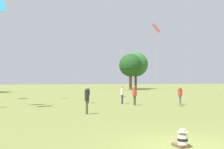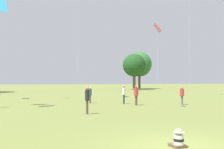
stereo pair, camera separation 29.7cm
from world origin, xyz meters
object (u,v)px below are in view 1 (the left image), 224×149
person_standing_1 (135,94)px  distant_tree_0 (131,65)px  person_standing_0 (87,97)px  distant_tree_3 (136,64)px  person_standing_5 (122,92)px  person_standing_4 (88,93)px  kite_2 (156,31)px  seated_toddler (182,139)px  person_standing_2 (180,94)px

person_standing_1 → distant_tree_0: bearing=-167.6°
person_standing_0 → distant_tree_3: distant_tree_3 is taller
person_standing_5 → distant_tree_0: bearing=96.4°
person_standing_4 → kite_2: (4.11, -6.36, 5.24)m
person_standing_4 → person_standing_5: person_standing_5 is taller
seated_toddler → person_standing_1: 14.78m
person_standing_2 → kite_2: 6.77m
seated_toddler → person_standing_4: size_ratio=0.38×
person_standing_1 → distant_tree_3: 47.89m
person_standing_4 → person_standing_5: (2.91, -1.67, 0.13)m
kite_2 → distant_tree_0: (13.65, 40.04, -0.30)m
person_standing_1 → distant_tree_0: distant_tree_0 is taller
person_standing_1 → person_standing_5: bearing=-126.4°
person_standing_0 → distant_tree_0: bearing=13.0°
person_standing_0 → kite_2: size_ratio=0.27×
distant_tree_0 → kite_2: bearing=-108.8°
distant_tree_3 → distant_tree_0: bearing=-121.4°
seated_toddler → person_standing_5: bearing=71.6°
person_standing_2 → distant_tree_3: bearing=-125.8°
person_standing_4 → distant_tree_3: (21.94, 40.54, 5.68)m
person_standing_0 → person_standing_4: 8.35m
person_standing_1 → distant_tree_0: size_ratio=0.20×
person_standing_2 → distant_tree_3: size_ratio=0.16×
seated_toddler → distant_tree_0: distant_tree_0 is taller
person_standing_1 → person_standing_4: size_ratio=1.10×
person_standing_2 → distant_tree_3: (14.23, 44.54, 5.66)m
distant_tree_0 → distant_tree_3: bearing=58.6°
seated_toddler → person_standing_2: bearing=52.5°
person_standing_0 → kite_2: bearing=-35.3°
seated_toddler → kite_2: size_ratio=0.09×
kite_2 → distant_tree_3: distant_tree_3 is taller
person_standing_0 → person_standing_2: bearing=-28.5°
person_standing_0 → person_standing_1: person_standing_0 is taller
seated_toddler → person_standing_2: (8.37, 13.46, 0.72)m
distant_tree_0 → distant_tree_3: size_ratio=0.87×
distant_tree_0 → person_standing_5: bearing=-112.8°
person_standing_1 → distant_tree_3: distant_tree_3 is taller
person_standing_5 → kite_2: 7.04m
person_standing_1 → seated_toddler: bearing=17.1°
kite_2 → distant_tree_3: size_ratio=0.67×
seated_toddler → distant_tree_3: distant_tree_3 is taller
seated_toddler → person_standing_0: size_ratio=0.33×
person_standing_1 → kite_2: 6.03m
person_standing_4 → distant_tree_3: size_ratio=0.16×
person_standing_0 → distant_tree_3: size_ratio=0.18×
seated_toddler → distant_tree_3: (22.60, 58.00, 6.38)m
seated_toddler → kite_2: (4.76, 11.09, 5.94)m
distant_tree_0 → distant_tree_3: (4.19, 6.86, 0.74)m
person_standing_5 → distant_tree_0: (14.85, 35.35, 4.81)m
person_standing_1 → person_standing_5: (-0.60, 1.63, 0.06)m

